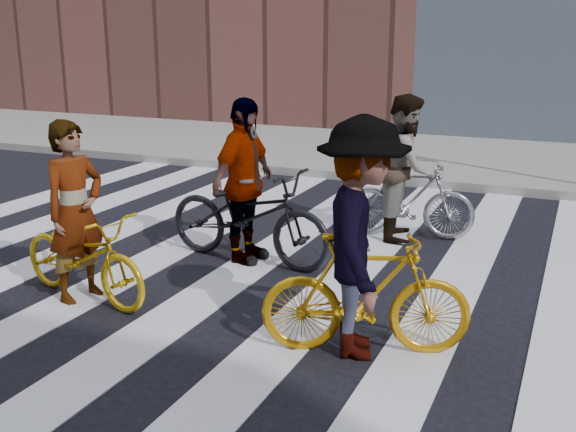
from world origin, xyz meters
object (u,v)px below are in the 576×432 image
Objects in this scene: bike_yellow_left at (83,256)px; rider_right at (361,239)px; bike_silver_mid at (409,200)px; rider_rear at (244,182)px; bike_yellow_right at (366,295)px; bike_dark_rear at (248,215)px; rider_mid at (406,167)px; rider_left at (75,212)px.

rider_right is at bearing -78.36° from bike_yellow_left.
rider_rear is (-1.46, -1.63, 0.43)m from bike_silver_mid.
bike_yellow_right is 0.91× the size of rider_rear.
bike_dark_rear is 1.14× the size of rider_mid.
bike_silver_mid is at bearing -24.97° from rider_left.
rider_right reaches higher than rider_left.
rider_mid reaches higher than bike_yellow_right.
rider_rear reaches higher than bike_yellow_left.
rider_left is (-0.05, 0.00, 0.43)m from bike_yellow_left.
rider_rear reaches higher than rider_left.
bike_yellow_right is at bearing 177.70° from bike_silver_mid.
rider_left is 0.97× the size of rider_mid.
bike_silver_mid is 0.91× the size of rider_mid.
rider_left is 2.83m from rider_right.
rider_left reaches higher than bike_yellow_right.
rider_mid is at bearing -24.39° from rider_left.
rider_rear is (-0.05, 0.00, 0.38)m from bike_dark_rear.
rider_left reaches higher than bike_silver_mid.
bike_silver_mid is 0.97× the size of bike_yellow_right.
rider_right is at bearing 177.70° from rider_mid.
rider_left is at bearing 155.34° from rider_rear.
rider_right is (-0.05, 0.00, 0.46)m from bike_yellow_right.
bike_yellow_left is 1.89m from bike_dark_rear.
bike_dark_rear is 1.12× the size of rider_rear.
rider_rear is at bearing -18.74° from rider_left.
bike_dark_rear is at bearing -20.03° from rider_left.
bike_dark_rear is (-1.88, 1.62, 0.04)m from bike_yellow_right.
bike_dark_rear is 0.39m from rider_rear.
rider_rear is (-1.93, 1.62, 0.42)m from bike_yellow_right.
rider_right reaches higher than rider_rear.
rider_mid is (1.36, 1.63, 0.36)m from bike_dark_rear.
rider_mid is at bearing -35.25° from rider_rear.
bike_silver_mid is (2.37, 3.26, 0.05)m from bike_yellow_left.
rider_rear is (0.90, 1.63, 0.48)m from bike_yellow_left.
rider_right is at bearing -125.22° from rider_rear.
rider_left is at bearing 154.04° from bike_dark_rear.
rider_rear is at bearing -17.41° from bike_yellow_left.
rider_mid is 3.29m from rider_right.
bike_yellow_left is 1.92m from rider_rear.
bike_dark_rear reaches higher than bike_yellow_left.
rider_rear reaches higher than rider_mid.
bike_yellow_left is 0.43m from rider_left.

